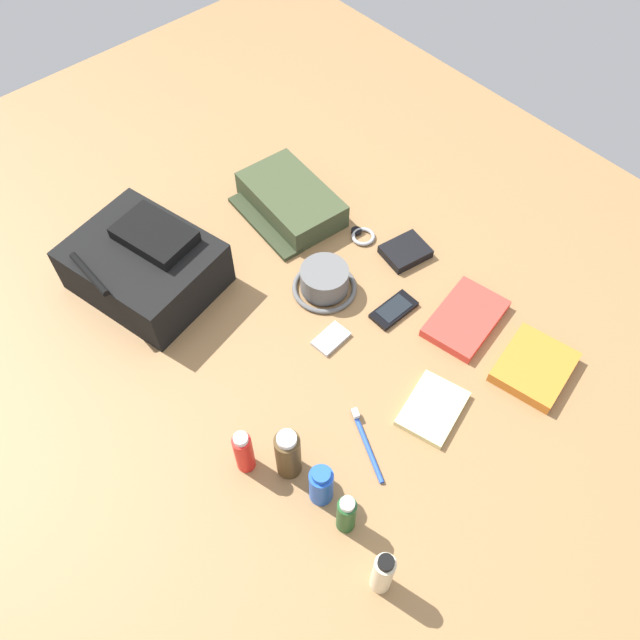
{
  "coord_description": "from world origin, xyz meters",
  "views": [
    {
      "loc": [
        -0.64,
        0.57,
        1.26
      ],
      "look_at": [
        0.0,
        0.0,
        0.04
      ],
      "focal_mm": 36.46,
      "sensor_mm": 36.0,
      "label": 1
    }
  ],
  "objects_px": {
    "cologne_bottle": "(288,454)",
    "travel_guidebook": "(465,319)",
    "cell_phone": "(394,310)",
    "paperback_novel": "(534,367)",
    "toothbrush": "(365,440)",
    "sunscreen_spray": "(244,452)",
    "notepad": "(433,409)",
    "deodorant_spray": "(321,485)",
    "toiletry_pouch": "(290,201)",
    "media_player": "(330,340)",
    "backpack": "(145,265)",
    "lotion_bottle": "(383,573)",
    "wristwatch": "(362,236)",
    "wallet": "(405,252)",
    "bucket_hat": "(324,281)",
    "shampoo_bottle": "(346,514)"
  },
  "relations": [
    {
      "from": "sunscreen_spray",
      "to": "paperback_novel",
      "type": "relative_size",
      "value": 0.65
    },
    {
      "from": "lotion_bottle",
      "to": "wristwatch",
      "type": "bearing_deg",
      "value": -41.49
    },
    {
      "from": "bucket_hat",
      "to": "sunscreen_spray",
      "type": "distance_m",
      "value": 0.48
    },
    {
      "from": "media_player",
      "to": "backpack",
      "type": "bearing_deg",
      "value": 27.09
    },
    {
      "from": "backpack",
      "to": "cell_phone",
      "type": "distance_m",
      "value": 0.6
    },
    {
      "from": "shampoo_bottle",
      "to": "travel_guidebook",
      "type": "bearing_deg",
      "value": -72.95
    },
    {
      "from": "backpack",
      "to": "cell_phone",
      "type": "xyz_separation_m",
      "value": [
        -0.46,
        -0.39,
        -0.06
      ]
    },
    {
      "from": "cologne_bottle",
      "to": "cell_phone",
      "type": "distance_m",
      "value": 0.46
    },
    {
      "from": "sunscreen_spray",
      "to": "toothbrush",
      "type": "height_order",
      "value": "sunscreen_spray"
    },
    {
      "from": "cell_phone",
      "to": "media_player",
      "type": "distance_m",
      "value": 0.18
    },
    {
      "from": "toiletry_pouch",
      "to": "lotion_bottle",
      "type": "distance_m",
      "value": 0.98
    },
    {
      "from": "backpack",
      "to": "wallet",
      "type": "height_order",
      "value": "backpack"
    },
    {
      "from": "media_player",
      "to": "paperback_novel",
      "type": "bearing_deg",
      "value": -141.31
    },
    {
      "from": "lotion_bottle",
      "to": "notepad",
      "type": "distance_m",
      "value": 0.38
    },
    {
      "from": "paperback_novel",
      "to": "media_player",
      "type": "xyz_separation_m",
      "value": [
        0.36,
        0.29,
        -0.01
      ]
    },
    {
      "from": "lotion_bottle",
      "to": "wallet",
      "type": "xyz_separation_m",
      "value": [
        0.53,
        -0.61,
        -0.06
      ]
    },
    {
      "from": "paperback_novel",
      "to": "cell_phone",
      "type": "relative_size",
      "value": 1.72
    },
    {
      "from": "lotion_bottle",
      "to": "paperback_novel",
      "type": "relative_size",
      "value": 0.76
    },
    {
      "from": "travel_guidebook",
      "to": "wallet",
      "type": "distance_m",
      "value": 0.24
    },
    {
      "from": "deodorant_spray",
      "to": "cologne_bottle",
      "type": "distance_m",
      "value": 0.09
    },
    {
      "from": "cologne_bottle",
      "to": "wallet",
      "type": "relative_size",
      "value": 1.31
    },
    {
      "from": "cologne_bottle",
      "to": "travel_guidebook",
      "type": "xyz_separation_m",
      "value": [
        0.0,
        -0.55,
        -0.06
      ]
    },
    {
      "from": "paperback_novel",
      "to": "toothbrush",
      "type": "xyz_separation_m",
      "value": [
        0.13,
        0.4,
        -0.01
      ]
    },
    {
      "from": "backpack",
      "to": "toiletry_pouch",
      "type": "relative_size",
      "value": 1.28
    },
    {
      "from": "travel_guidebook",
      "to": "deodorant_spray",
      "type": "bearing_deg",
      "value": 99.53
    },
    {
      "from": "sunscreen_spray",
      "to": "media_player",
      "type": "height_order",
      "value": "sunscreen_spray"
    },
    {
      "from": "bucket_hat",
      "to": "paperback_novel",
      "type": "bearing_deg",
      "value": -157.82
    },
    {
      "from": "travel_guidebook",
      "to": "toothbrush",
      "type": "distance_m",
      "value": 0.4
    },
    {
      "from": "paperback_novel",
      "to": "lotion_bottle",
      "type": "bearing_deg",
      "value": 99.49
    },
    {
      "from": "paperback_novel",
      "to": "notepad",
      "type": "relative_size",
      "value": 1.32
    },
    {
      "from": "toothbrush",
      "to": "lotion_bottle",
      "type": "bearing_deg",
      "value": 141.62
    },
    {
      "from": "wristwatch",
      "to": "toiletry_pouch",
      "type": "bearing_deg",
      "value": 20.84
    },
    {
      "from": "sunscreen_spray",
      "to": "notepad",
      "type": "xyz_separation_m",
      "value": [
        -0.17,
        -0.38,
        -0.05
      ]
    },
    {
      "from": "deodorant_spray",
      "to": "cologne_bottle",
      "type": "bearing_deg",
      "value": 7.33
    },
    {
      "from": "bucket_hat",
      "to": "paperback_novel",
      "type": "relative_size",
      "value": 0.8
    },
    {
      "from": "toiletry_pouch",
      "to": "paperback_novel",
      "type": "distance_m",
      "value": 0.75
    },
    {
      "from": "lotion_bottle",
      "to": "media_player",
      "type": "bearing_deg",
      "value": -32.16
    },
    {
      "from": "notepad",
      "to": "deodorant_spray",
      "type": "bearing_deg",
      "value": 69.89
    },
    {
      "from": "bucket_hat",
      "to": "media_player",
      "type": "distance_m",
      "value": 0.16
    },
    {
      "from": "notepad",
      "to": "cell_phone",
      "type": "bearing_deg",
      "value": -43.78
    },
    {
      "from": "cologne_bottle",
      "to": "sunscreen_spray",
      "type": "xyz_separation_m",
      "value": [
        0.06,
        0.06,
        -0.01
      ]
    },
    {
      "from": "toiletry_pouch",
      "to": "paperback_novel",
      "type": "relative_size",
      "value": 1.5
    },
    {
      "from": "toiletry_pouch",
      "to": "toothbrush",
      "type": "xyz_separation_m",
      "value": [
        -0.62,
        0.32,
        -0.03
      ]
    },
    {
      "from": "sunscreen_spray",
      "to": "paperback_novel",
      "type": "height_order",
      "value": "sunscreen_spray"
    },
    {
      "from": "travel_guidebook",
      "to": "toothbrush",
      "type": "bearing_deg",
      "value": 99.57
    },
    {
      "from": "wristwatch",
      "to": "cell_phone",
      "type": "bearing_deg",
      "value": 154.1
    },
    {
      "from": "wristwatch",
      "to": "wallet",
      "type": "distance_m",
      "value": 0.12
    },
    {
      "from": "bucket_hat",
      "to": "shampoo_bottle",
      "type": "height_order",
      "value": "shampoo_bottle"
    },
    {
      "from": "cell_phone",
      "to": "toothbrush",
      "type": "xyz_separation_m",
      "value": [
        -0.2,
        0.28,
        0.0
      ]
    },
    {
      "from": "notepad",
      "to": "toothbrush",
      "type": "bearing_deg",
      "value": 58.27
    }
  ]
}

